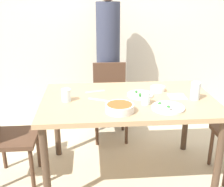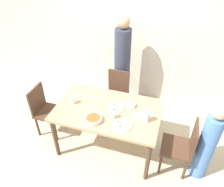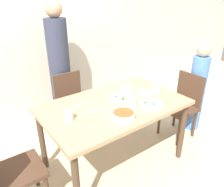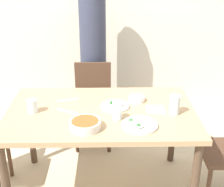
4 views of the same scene
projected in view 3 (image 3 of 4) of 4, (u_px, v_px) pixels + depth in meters
The scene contains 18 objects.
ground_plane at pixel (114, 161), 2.57m from camera, with size 10.00×10.00×0.00m, color beige.
wall_back at pixel (51, 28), 3.11m from camera, with size 10.00×0.06×2.70m.
dining_table at pixel (114, 111), 2.28m from camera, with size 1.47×0.91×0.77m.
chair_adult_spot at pixel (73, 103), 2.90m from camera, with size 0.40×0.40×0.86m.
chair_child_spot at pixel (182, 104), 2.90m from camera, with size 0.40×0.40×0.86m.
chair_empty_left at pixel (10, 170), 1.82m from camera, with size 0.40×0.40×0.86m.
person_adult at pixel (60, 71), 2.98m from camera, with size 0.28×0.28×1.74m.
person_child at pixel (197, 89), 2.99m from camera, with size 0.22×0.22×1.24m.
bowl_curry at pixel (123, 115), 1.98m from camera, with size 0.22×0.22×0.06m.
plate_rice_adult at pixel (151, 104), 2.20m from camera, with size 0.26×0.26×0.05m.
plate_rice_child at pixel (120, 98), 2.34m from camera, with size 0.23×0.23×0.05m.
bowl_rice_small at pixel (126, 89), 2.52m from camera, with size 0.13×0.13×0.04m.
glass_water_tall at pixel (157, 86), 2.47m from camera, with size 0.08×0.08×0.15m.
glass_water_short at pixel (133, 101), 2.19m from camera, with size 0.07×0.07×0.10m.
glass_water_center at pixel (69, 116), 1.93m from camera, with size 0.08×0.08×0.11m.
napkin_folded at pixel (144, 93), 2.48m from camera, with size 0.14×0.14×0.01m.
fork_steel at pixel (94, 111), 2.09m from camera, with size 0.17×0.10×0.01m.
spoon_steel at pixel (81, 104), 2.24m from camera, with size 0.18×0.07×0.01m.
Camera 3 is at (-1.20, -1.59, 1.81)m, focal length 35.00 mm.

